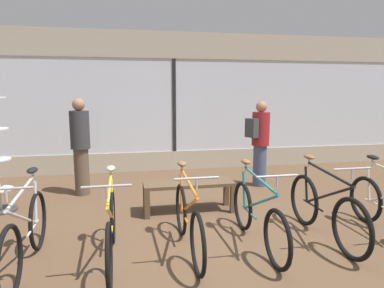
{
  "coord_description": "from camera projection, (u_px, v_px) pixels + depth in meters",
  "views": [
    {
      "loc": [
        -1.15,
        -4.13,
        1.87
      ],
      "look_at": [
        0.0,
        1.66,
        0.95
      ],
      "focal_mm": 32.0,
      "sensor_mm": 36.0,
      "label": 1
    }
  ],
  "objects": [
    {
      "name": "bicycle_center_left",
      "position": [
        188.0,
        220.0,
        3.99
      ],
      "size": [
        0.46,
        1.71,
        1.02
      ],
      "color": "black",
      "rests_on": "ground_plane"
    },
    {
      "name": "display_bench",
      "position": [
        189.0,
        187.0,
        5.3
      ],
      "size": [
        1.4,
        0.44,
        0.48
      ],
      "color": "brown",
      "rests_on": "ground_plane"
    },
    {
      "name": "ground_plane",
      "position": [
        216.0,
        234.0,
        4.51
      ],
      "size": [
        24.0,
        24.0,
        0.0
      ],
      "primitive_type": "plane",
      "color": "brown"
    },
    {
      "name": "bicycle_left",
      "position": [
        111.0,
        229.0,
        3.74
      ],
      "size": [
        0.46,
        1.73,
        1.01
      ],
      "color": "black",
      "rests_on": "ground_plane"
    },
    {
      "name": "bicycle_center_right",
      "position": [
        257.0,
        216.0,
        4.13
      ],
      "size": [
        0.46,
        1.73,
        1.01
      ],
      "color": "black",
      "rests_on": "ground_plane"
    },
    {
      "name": "customer_near_rack",
      "position": [
        260.0,
        141.0,
        6.69
      ],
      "size": [
        0.55,
        0.45,
        1.67
      ],
      "color": "#424C6B",
      "rests_on": "ground_plane"
    },
    {
      "name": "shop_back_wall",
      "position": [
        174.0,
        101.0,
        7.97
      ],
      "size": [
        12.0,
        0.08,
        3.2
      ],
      "color": "#B2A893",
      "rests_on": "ground_plane"
    },
    {
      "name": "customer_by_window",
      "position": [
        80.0,
        145.0,
        6.1
      ],
      "size": [
        0.48,
        0.48,
        1.74
      ],
      "color": "brown",
      "rests_on": "ground_plane"
    },
    {
      "name": "bicycle_far_left",
      "position": [
        26.0,
        234.0,
        3.57
      ],
      "size": [
        0.46,
        1.73,
        1.03
      ],
      "color": "black",
      "rests_on": "ground_plane"
    },
    {
      "name": "bicycle_right",
      "position": [
        324.0,
        210.0,
        4.31
      ],
      "size": [
        0.46,
        1.75,
        1.04
      ],
      "color": "black",
      "rests_on": "ground_plane"
    }
  ]
}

